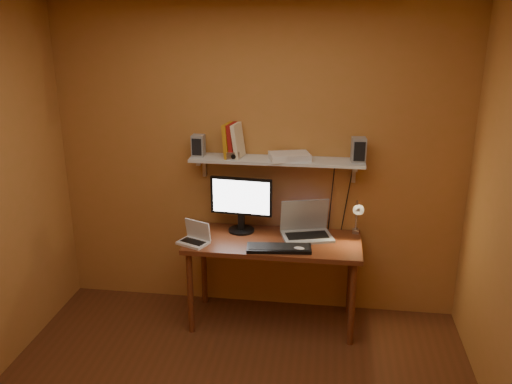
# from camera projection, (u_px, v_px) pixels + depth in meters

# --- Properties ---
(room) EXTENTS (3.44, 3.24, 2.64)m
(room) POSITION_uv_depth(u_px,v_px,m) (219.00, 240.00, 3.00)
(room) COLOR #572A16
(room) RESTS_ON ground
(desk) EXTENTS (1.40, 0.60, 0.75)m
(desk) POSITION_uv_depth(u_px,v_px,m) (273.00, 250.00, 4.38)
(desk) COLOR brown
(desk) RESTS_ON ground
(wall_shelf) EXTENTS (1.40, 0.25, 0.21)m
(wall_shelf) POSITION_uv_depth(u_px,v_px,m) (277.00, 161.00, 4.34)
(wall_shelf) COLOR silver
(wall_shelf) RESTS_ON room
(monitor) EXTENTS (0.51, 0.24, 0.46)m
(monitor) POSITION_uv_depth(u_px,v_px,m) (241.00, 202.00, 4.45)
(monitor) COLOR black
(monitor) RESTS_ON desk
(laptop) EXTENTS (0.46, 0.39, 0.29)m
(laptop) POSITION_uv_depth(u_px,v_px,m) (306.00, 227.00, 4.42)
(laptop) COLOR gray
(laptop) RESTS_ON desk
(netbook) EXTENTS (0.28, 0.25, 0.18)m
(netbook) POSITION_uv_depth(u_px,v_px,m) (195.00, 237.00, 4.29)
(netbook) COLOR silver
(netbook) RESTS_ON desk
(keyboard) EXTENTS (0.51, 0.22, 0.03)m
(keyboard) POSITION_uv_depth(u_px,v_px,m) (279.00, 248.00, 4.17)
(keyboard) COLOR black
(keyboard) RESTS_ON desk
(mouse) EXTENTS (0.11, 0.09, 0.04)m
(mouse) POSITION_uv_depth(u_px,v_px,m) (299.00, 249.00, 4.14)
(mouse) COLOR silver
(mouse) RESTS_ON desk
(desk_lamp) EXTENTS (0.09, 0.23, 0.38)m
(desk_lamp) POSITION_uv_depth(u_px,v_px,m) (357.00, 214.00, 4.32)
(desk_lamp) COLOR silver
(desk_lamp) RESTS_ON desk
(speaker_left) EXTENTS (0.10, 0.10, 0.18)m
(speaker_left) POSITION_uv_depth(u_px,v_px,m) (198.00, 146.00, 4.39)
(speaker_left) COLOR gray
(speaker_left) RESTS_ON wall_shelf
(speaker_right) EXTENTS (0.12, 0.12, 0.19)m
(speaker_right) POSITION_uv_depth(u_px,v_px,m) (359.00, 150.00, 4.22)
(speaker_right) COLOR gray
(speaker_right) RESTS_ON wall_shelf
(books) EXTENTS (0.17, 0.20, 0.28)m
(books) POSITION_uv_depth(u_px,v_px,m) (233.00, 140.00, 4.34)
(books) COLOR #B87C15
(books) RESTS_ON wall_shelf
(shelf_camera) EXTENTS (0.11, 0.07, 0.06)m
(shelf_camera) POSITION_uv_depth(u_px,v_px,m) (233.00, 156.00, 4.29)
(shelf_camera) COLOR silver
(shelf_camera) RESTS_ON wall_shelf
(router) EXTENTS (0.36, 0.29, 0.05)m
(router) POSITION_uv_depth(u_px,v_px,m) (290.00, 156.00, 4.30)
(router) COLOR silver
(router) RESTS_ON wall_shelf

